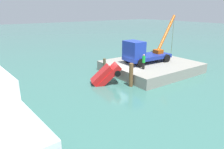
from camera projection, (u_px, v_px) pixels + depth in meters
ground at (120, 78)px, 24.52m from camera, size 200.00×200.00×0.00m
dock at (151, 67)px, 27.11m from camera, size 10.56×9.30×1.21m
crane_truck at (143, 52)px, 26.09m from camera, size 9.38×3.08×5.75m
dock_worker at (144, 62)px, 23.65m from camera, size 0.34×0.34×1.72m
salvaged_car at (103, 78)px, 22.66m from camera, size 4.14×3.14×3.50m
moored_yacht at (0, 131)px, 12.75m from camera, size 5.01×15.28×6.26m
piling_near at (105, 67)px, 25.55m from camera, size 0.35×0.35×2.05m
piling_mid at (131, 75)px, 21.71m from camera, size 0.43×0.43×2.48m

